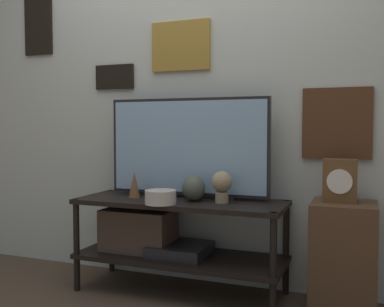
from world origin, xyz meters
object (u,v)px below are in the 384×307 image
object	(u,v)px
television	(187,147)
vase_urn_stoneware	(194,188)
vase_slim_bronze	(134,185)
mantel_clock	(340,181)
decorative_bust	(222,184)
vase_wide_bowl	(161,197)

from	to	relation	value
television	vase_urn_stoneware	bearing A→B (deg)	-53.34
vase_slim_bronze	mantel_clock	bearing A→B (deg)	4.07
vase_slim_bronze	decorative_bust	bearing A→B (deg)	0.41
vase_wide_bowl	mantel_clock	xyz separation A→B (m)	(1.01, 0.26, 0.11)
vase_wide_bowl	decorative_bust	size ratio (longest dim) A/B	0.97
vase_slim_bronze	decorative_bust	xyz separation A→B (m)	(0.60, 0.00, 0.03)
vase_wide_bowl	decorative_bust	xyz separation A→B (m)	(0.33, 0.17, 0.07)
vase_slim_bronze	decorative_bust	world-z (taller)	decorative_bust
vase_urn_stoneware	mantel_clock	world-z (taller)	mantel_clock
television	vase_slim_bronze	world-z (taller)	television
vase_slim_bronze	mantel_clock	distance (m)	1.29
television	mantel_clock	bearing A→B (deg)	-2.23
vase_slim_bronze	vase_urn_stoneware	world-z (taller)	vase_slim_bronze
vase_wide_bowl	mantel_clock	bearing A→B (deg)	14.47
vase_slim_bronze	vase_wide_bowl	xyz separation A→B (m)	(0.27, -0.17, -0.04)
television	vase_wide_bowl	size ratio (longest dim) A/B	5.78
television	mantel_clock	size ratio (longest dim) A/B	4.40
vase_slim_bronze	television	bearing A→B (deg)	21.52
television	vase_slim_bronze	bearing A→B (deg)	-158.48
vase_slim_bronze	mantel_clock	world-z (taller)	mantel_clock
mantel_clock	vase_wide_bowl	bearing A→B (deg)	-165.53
mantel_clock	vase_urn_stoneware	bearing A→B (deg)	-174.74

